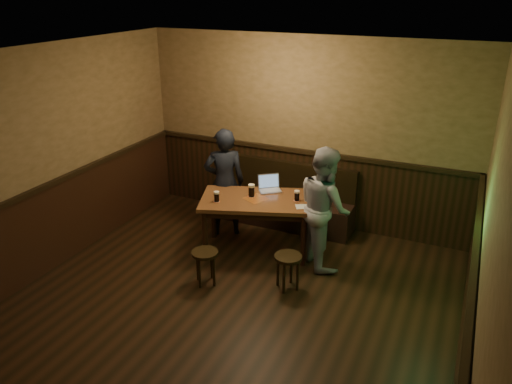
{
  "coord_description": "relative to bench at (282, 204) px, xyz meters",
  "views": [
    {
      "loc": [
        2.27,
        -3.76,
        3.45
      ],
      "look_at": [
        -0.21,
        1.7,
        0.92
      ],
      "focal_mm": 35.0,
      "sensor_mm": 36.0,
      "label": 1
    }
  ],
  "objects": [
    {
      "name": "pint_mid",
      "position": [
        -0.08,
        -0.91,
        0.56
      ],
      "size": [
        0.11,
        0.11,
        0.18
      ],
      "color": "#B33A16",
      "rests_on": "pub_table"
    },
    {
      "name": "person_suit",
      "position": [
        -0.63,
        -0.65,
        0.49
      ],
      "size": [
        0.7,
        0.64,
        1.6
      ],
      "primitive_type": "imported",
      "rotation": [
        0.0,
        0.0,
        3.71
      ],
      "color": "black",
      "rests_on": "ground"
    },
    {
      "name": "pint_right",
      "position": [
        0.52,
        -0.79,
        0.54
      ],
      "size": [
        0.09,
        0.09,
        0.14
      ],
      "color": "#B33A16",
      "rests_on": "pub_table"
    },
    {
      "name": "laptop",
      "position": [
        0.05,
        -0.6,
        0.53
      ],
      "size": [
        0.38,
        0.37,
        0.21
      ],
      "rotation": [
        0.0,
        0.0,
        0.64
      ],
      "color": "silver",
      "rests_on": "pub_table"
    },
    {
      "name": "person_grey",
      "position": [
        0.92,
        -0.87,
        0.49
      ],
      "size": [
        0.96,
        0.98,
        1.6
      ],
      "primitive_type": "imported",
      "rotation": [
        0.0,
        0.0,
        2.26
      ],
      "color": "#99999F",
      "rests_on": "ground"
    },
    {
      "name": "pub_table",
      "position": [
        0.0,
        -0.95,
        0.37
      ],
      "size": [
        1.65,
        1.27,
        0.79
      ],
      "rotation": [
        0.0,
        0.0,
        0.34
      ],
      "color": "brown",
      "rests_on": "ground"
    },
    {
      "name": "pint_left",
      "position": [
        -0.43,
        -1.25,
        0.54
      ],
      "size": [
        0.09,
        0.09,
        0.15
      ],
      "color": "#B33A16",
      "rests_on": "pub_table"
    },
    {
      "name": "stool_left",
      "position": [
        -0.22,
        -1.95,
        0.04
      ],
      "size": [
        0.36,
        0.36,
        0.44
      ],
      "rotation": [
        0.0,
        0.0,
        -0.12
      ],
      "color": "black",
      "rests_on": "ground"
    },
    {
      "name": "bench",
      "position": [
        0.0,
        0.0,
        0.0
      ],
      "size": [
        2.2,
        0.5,
        0.95
      ],
      "color": "black",
      "rests_on": "ground"
    },
    {
      "name": "room",
      "position": [
        0.26,
        -2.53,
        0.89
      ],
      "size": [
        5.04,
        6.04,
        2.84
      ],
      "color": "black",
      "rests_on": "ground"
    },
    {
      "name": "stool_right",
      "position": [
        0.73,
        -1.64,
        0.05
      ],
      "size": [
        0.33,
        0.33,
        0.45
      ],
      "rotation": [
        0.0,
        0.0,
        0.01
      ],
      "color": "black",
      "rests_on": "ground"
    },
    {
      "name": "menu",
      "position": [
        0.67,
        -0.93,
        0.47
      ],
      "size": [
        0.26,
        0.24,
        0.0
      ],
      "primitive_type": "cube",
      "rotation": [
        0.0,
        0.0,
        0.49
      ],
      "color": "silver",
      "rests_on": "pub_table"
    }
  ]
}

